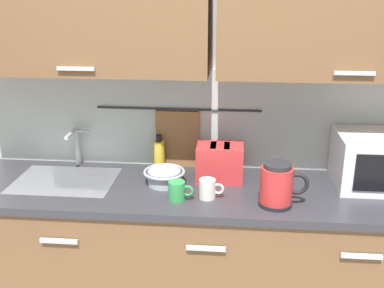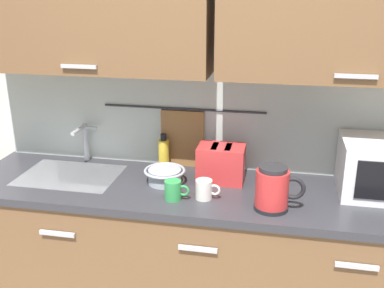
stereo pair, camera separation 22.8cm
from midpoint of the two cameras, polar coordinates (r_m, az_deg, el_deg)
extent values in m
cube|color=brown|center=(2.55, 4.68, -15.19)|extent=(2.50, 0.60, 0.86)
cube|color=#B7B7BC|center=(2.30, -13.70, -10.85)|extent=(0.18, 0.02, 0.02)
cube|color=#B7B7BC|center=(2.12, 3.87, -12.98)|extent=(0.18, 0.02, 0.02)
cube|color=#B7B7BC|center=(2.17, 22.77, -13.94)|extent=(0.18, 0.02, 0.02)
cube|color=#333338|center=(2.33, 4.97, -6.02)|extent=(2.53, 0.63, 0.04)
cube|color=#9EA0A5|center=(2.55, -12.40, -4.78)|extent=(0.52, 0.38, 0.09)
cube|color=silver|center=(2.52, 6.09, 4.82)|extent=(3.70, 0.06, 2.50)
cube|color=beige|center=(2.50, 5.95, 2.96)|extent=(2.50, 0.01, 0.55)
cube|color=brown|center=(2.39, -9.95, 17.25)|extent=(1.23, 0.33, 0.70)
cube|color=#B7B7BC|center=(2.26, -11.10, 9.41)|extent=(0.18, 0.01, 0.02)
cube|color=brown|center=(2.27, 22.87, 16.01)|extent=(1.23, 0.33, 0.70)
cube|color=#B7B7BC|center=(2.13, 22.68, 7.74)|extent=(0.18, 0.01, 0.02)
cylinder|color=#333338|center=(2.50, 1.53, 4.35)|extent=(0.90, 0.01, 0.01)
cube|color=olive|center=(2.55, 1.37, 0.42)|extent=(0.24, 0.02, 0.34)
cylinder|color=#B2B5BA|center=(2.69, -10.72, 0.18)|extent=(0.03, 0.03, 0.22)
cylinder|color=#B2B5BA|center=(2.59, -11.50, 1.71)|extent=(0.02, 0.16, 0.02)
cube|color=#B2B5BA|center=(2.64, -10.03, 1.97)|extent=(0.07, 0.02, 0.01)
cylinder|color=black|center=(2.16, 12.80, -7.72)|extent=(0.16, 0.16, 0.02)
cylinder|color=red|center=(2.12, 12.98, -5.45)|extent=(0.15, 0.15, 0.17)
cylinder|color=#262628|center=(2.08, 13.18, -3.07)|extent=(0.13, 0.13, 0.02)
torus|color=black|center=(2.12, 15.51, -5.39)|extent=(0.11, 0.02, 0.11)
cylinder|color=yellow|center=(2.55, -0.97, -1.27)|extent=(0.06, 0.06, 0.16)
cylinder|color=black|center=(2.51, -0.99, 0.83)|extent=(0.03, 0.03, 0.04)
cylinder|color=green|center=(2.18, 0.60, -5.82)|extent=(0.08, 0.08, 0.09)
torus|color=green|center=(2.17, 1.96, -5.88)|extent=(0.06, 0.01, 0.06)
cylinder|color=#A5ADB7|center=(2.36, -0.65, -4.09)|extent=(0.17, 0.17, 0.07)
torus|color=#A5ADB7|center=(2.35, -0.65, -3.39)|extent=(0.21, 0.21, 0.01)
cube|color=red|center=(2.38, 6.39, -2.48)|extent=(0.24, 0.17, 0.19)
cube|color=black|center=(2.35, 5.62, -0.41)|extent=(0.03, 0.12, 0.01)
cube|color=black|center=(2.35, 7.32, -0.52)|extent=(0.03, 0.12, 0.01)
cube|color=black|center=(2.38, 3.35, -1.64)|extent=(0.02, 0.02, 0.02)
cylinder|color=silver|center=(2.20, 4.47, -5.71)|extent=(0.08, 0.08, 0.09)
torus|color=silver|center=(2.19, 5.83, -5.77)|extent=(0.06, 0.01, 0.06)
camera|label=1|loc=(0.11, -87.14, 1.00)|focal=42.89mm
camera|label=2|loc=(0.11, 92.86, -1.00)|focal=42.89mm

